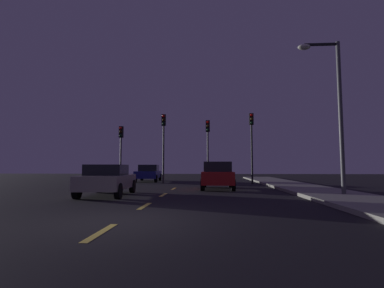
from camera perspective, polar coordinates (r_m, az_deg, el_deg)
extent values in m
plane|color=black|center=(14.03, -5.32, -9.82)|extent=(80.00, 80.00, 0.00)
cube|color=gray|center=(14.86, 25.00, -8.83)|extent=(3.00, 40.00, 0.15)
cube|color=#EACC4C|center=(6.13, -17.72, -16.39)|extent=(0.16, 1.60, 0.01)
cube|color=#EACC4C|center=(9.73, -9.41, -12.08)|extent=(0.16, 1.60, 0.01)
cube|color=#EACC4C|center=(13.44, -5.72, -10.03)|extent=(0.16, 1.60, 0.01)
cube|color=#EACC4C|center=(17.19, -3.66, -8.85)|extent=(0.16, 1.60, 0.01)
cylinder|color=#4C4C51|center=(23.30, -14.00, -2.07)|extent=(0.14, 0.14, 4.51)
cube|color=black|center=(23.44, -13.92, 2.34)|extent=(0.32, 0.24, 0.90)
sphere|color=red|center=(23.33, -14.02, 3.12)|extent=(0.20, 0.20, 0.20)
sphere|color=#3F2D0C|center=(23.29, -14.03, 2.39)|extent=(0.20, 0.20, 0.20)
sphere|color=#0C3319|center=(23.25, -14.05, 1.65)|extent=(0.20, 0.20, 0.20)
cylinder|color=#2D2D30|center=(22.53, -5.70, -0.93)|extent=(0.14, 0.14, 5.43)
cube|color=black|center=(22.78, -5.65, 4.76)|extent=(0.32, 0.24, 0.90)
sphere|color=red|center=(22.68, -5.71, 5.57)|extent=(0.20, 0.20, 0.20)
sphere|color=#3F2D0C|center=(22.63, -5.72, 4.82)|extent=(0.20, 0.20, 0.20)
sphere|color=#0C3319|center=(22.58, -5.72, 4.07)|extent=(0.20, 0.20, 0.20)
cylinder|color=#4C4C51|center=(22.22, 3.18, -1.56)|extent=(0.14, 0.14, 4.92)
cube|color=black|center=(22.42, 3.16, 3.58)|extent=(0.32, 0.24, 0.90)
sphere|color=red|center=(22.30, 3.15, 4.40)|extent=(0.20, 0.20, 0.20)
sphere|color=#3F2D0C|center=(22.26, 3.15, 3.63)|extent=(0.20, 0.20, 0.20)
sphere|color=#0C3319|center=(22.22, 3.16, 2.87)|extent=(0.20, 0.20, 0.20)
cylinder|color=black|center=(22.47, 11.82, -0.84)|extent=(0.14, 0.14, 5.43)
cube|color=black|center=(22.73, 11.73, 4.86)|extent=(0.32, 0.24, 0.90)
sphere|color=red|center=(22.62, 11.77, 5.68)|extent=(0.20, 0.20, 0.20)
sphere|color=#3F2D0C|center=(22.57, 11.79, 4.93)|extent=(0.20, 0.20, 0.20)
sphere|color=#0C3319|center=(22.52, 11.80, 4.18)|extent=(0.20, 0.20, 0.20)
cube|color=#B21919|center=(16.88, 5.13, -6.66)|extent=(1.82, 3.89, 0.70)
cube|color=black|center=(16.67, 5.12, -4.52)|extent=(1.58, 1.76, 0.56)
cylinder|color=black|center=(18.28, 2.51, -7.61)|extent=(0.23, 0.64, 0.64)
cylinder|color=black|center=(18.30, 7.68, -7.57)|extent=(0.23, 0.64, 0.64)
cylinder|color=black|center=(15.53, 2.14, -8.14)|extent=(0.23, 0.64, 0.64)
cylinder|color=black|center=(15.54, 8.24, -8.09)|extent=(0.23, 0.64, 0.64)
cube|color=gray|center=(13.53, -16.39, -7.21)|extent=(2.06, 4.09, 0.60)
cube|color=black|center=(13.32, -16.57, -4.96)|extent=(1.68, 1.90, 0.47)
cylinder|color=black|center=(15.16, -17.96, -8.01)|extent=(0.27, 0.65, 0.64)
cylinder|color=black|center=(14.75, -11.77, -8.24)|extent=(0.27, 0.65, 0.64)
cylinder|color=black|center=(12.45, -21.93, -8.70)|extent=(0.27, 0.65, 0.64)
cylinder|color=black|center=(11.95, -14.45, -9.06)|extent=(0.27, 0.65, 0.64)
cube|color=navy|center=(25.92, -8.66, -6.01)|extent=(2.14, 4.54, 0.60)
cube|color=black|center=(26.13, -8.58, -4.72)|extent=(1.75, 2.10, 0.56)
cylinder|color=black|center=(24.17, -7.21, -6.84)|extent=(0.26, 0.65, 0.64)
cylinder|color=black|center=(24.43, -11.24, -6.77)|extent=(0.26, 0.65, 0.64)
cylinder|color=black|center=(27.47, -6.39, -6.58)|extent=(0.26, 0.65, 0.64)
cylinder|color=black|center=(27.70, -9.94, -6.52)|extent=(0.26, 0.65, 0.64)
cylinder|color=#4C4C51|center=(13.97, 27.50, 4.63)|extent=(0.18, 0.18, 6.79)
cube|color=black|center=(14.57, 24.25, 17.62)|extent=(1.45, 0.10, 0.10)
ellipsoid|color=silver|center=(14.30, 21.42, 17.52)|extent=(0.56, 0.36, 0.24)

